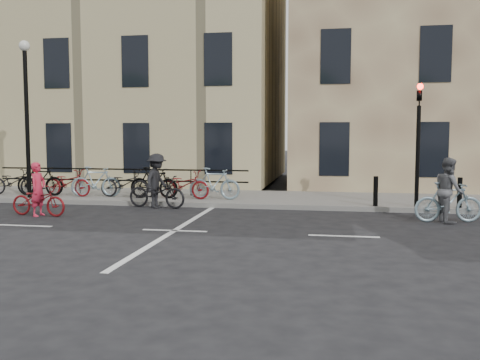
% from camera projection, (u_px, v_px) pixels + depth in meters
% --- Properties ---
extents(ground, '(120.00, 120.00, 0.00)m').
position_uv_depth(ground, '(175.00, 231.00, 12.84)').
color(ground, black).
rests_on(ground, ground).
extents(sidewalk, '(46.00, 4.00, 0.15)m').
position_uv_depth(sidewalk, '(117.00, 196.00, 19.41)').
color(sidewalk, slate).
rests_on(sidewalk, ground).
extents(building_east, '(14.00, 10.00, 12.00)m').
position_uv_depth(building_east, '(457.00, 46.00, 23.49)').
color(building_east, '#917557').
rests_on(building_east, sidewalk).
extents(building_west, '(20.00, 10.00, 10.00)m').
position_uv_depth(building_west, '(77.00, 77.00, 26.71)').
color(building_west, '#C8B887').
rests_on(building_west, sidewalk).
extents(traffic_light, '(0.18, 0.30, 3.90)m').
position_uv_depth(traffic_light, '(418.00, 129.00, 15.80)').
color(traffic_light, black).
rests_on(traffic_light, sidewalk).
extents(lamp_post, '(0.36, 0.36, 5.28)m').
position_uv_depth(lamp_post, '(26.00, 99.00, 17.98)').
color(lamp_post, black).
rests_on(lamp_post, sidewalk).
extents(bollard_east, '(0.14, 0.14, 0.90)m').
position_uv_depth(bollard_east, '(376.00, 191.00, 16.08)').
color(bollard_east, black).
rests_on(bollard_east, sidewalk).
extents(bollard_west, '(0.14, 0.14, 0.90)m').
position_uv_depth(bollard_west, '(460.00, 193.00, 15.67)').
color(bollard_west, black).
rests_on(bollard_west, sidewalk).
extents(parked_bikes, '(9.35, 1.23, 1.05)m').
position_uv_depth(parked_bikes, '(109.00, 183.00, 18.40)').
color(parked_bikes, black).
rests_on(parked_bikes, sidewalk).
extents(cyclist_pink, '(1.77, 0.78, 1.52)m').
position_uv_depth(cyclist_pink, '(38.00, 197.00, 15.10)').
color(cyclist_pink, maroon).
rests_on(cyclist_pink, ground).
extents(cyclist_grey, '(1.83, 0.93, 1.71)m').
position_uv_depth(cyclist_grey, '(449.00, 196.00, 14.00)').
color(cyclist_grey, '#7D98A4').
rests_on(cyclist_grey, ground).
extents(cyclist_dark, '(2.00, 1.19, 1.71)m').
position_uv_depth(cyclist_dark, '(157.00, 187.00, 16.72)').
color(cyclist_dark, black).
rests_on(cyclist_dark, ground).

